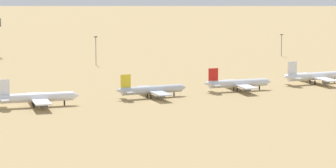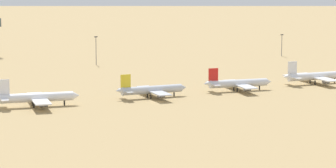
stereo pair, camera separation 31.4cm
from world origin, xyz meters
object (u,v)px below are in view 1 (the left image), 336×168
parked_jet_yellow_3 (151,90)px  light_pole_east (282,43)px  parked_jet_white_2 (36,98)px  parked_jet_white_5 (314,76)px  parked_jet_red_4 (237,83)px  light_pole_west (96,48)px

parked_jet_yellow_3 → light_pole_east: (135.60, 94.64, 4.23)m
parked_jet_white_2 → parked_jet_white_5: parked_jet_white_2 is taller
parked_jet_white_2 → parked_jet_red_4: parked_jet_white_2 is taller
parked_jet_yellow_3 → parked_jet_white_5: bearing=4.3°
parked_jet_white_2 → parked_jet_white_5: (133.56, -4.39, -0.11)m
light_pole_east → parked_jet_red_4: bearing=-134.2°
parked_jet_red_4 → light_pole_east: light_pole_east is taller
parked_jet_white_2 → parked_jet_yellow_3: (49.47, -2.74, -0.30)m
parked_jet_white_2 → parked_jet_red_4: (90.83, -4.96, -0.28)m
parked_jet_white_2 → light_pole_west: size_ratio=2.21×
parked_jet_yellow_3 → light_pole_west: (22.74, 109.84, 5.56)m
parked_jet_red_4 → parked_jet_white_5: (42.73, 0.57, 0.18)m
parked_jet_white_2 → parked_jet_white_5: bearing=10.2°
parked_jet_yellow_3 → parked_jet_white_5: 84.11m
parked_jet_red_4 → parked_jet_white_5: size_ratio=0.95×
parked_jet_white_5 → light_pole_west: size_ratio=2.16×
parked_jet_yellow_3 → parked_jet_white_5: size_ratio=0.95×
parked_jet_white_2 → light_pole_east: bearing=38.5°
parked_jet_yellow_3 → light_pole_east: bearing=40.4°
light_pole_west → parked_jet_yellow_3: bearing=-101.7°
parked_jet_yellow_3 → light_pole_west: 112.30m
light_pole_east → light_pole_west: bearing=172.3°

